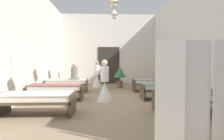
% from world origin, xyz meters
% --- Properties ---
extents(ground_plane, '(6.79, 11.21, 0.10)m').
position_xyz_m(ground_plane, '(0.00, 0.00, -0.05)').
color(ground_plane, '#8C755B').
extents(room_shell, '(6.59, 10.81, 4.56)m').
position_xyz_m(room_shell, '(0.00, 1.30, 2.29)').
color(room_shell, silver).
rests_on(room_shell, ground).
extents(bed_left_row_0, '(1.90, 0.84, 0.57)m').
position_xyz_m(bed_left_row_0, '(-2.05, -1.90, 0.44)').
color(bed_left_row_0, '#473828').
rests_on(bed_left_row_0, ground).
extents(bed_right_row_0, '(1.90, 0.84, 0.57)m').
position_xyz_m(bed_right_row_0, '(2.05, -1.90, 0.44)').
color(bed_right_row_0, '#473828').
rests_on(bed_right_row_0, ground).
extents(bed_left_row_1, '(1.90, 0.84, 0.57)m').
position_xyz_m(bed_left_row_1, '(-2.05, 0.00, 0.44)').
color(bed_left_row_1, '#473828').
rests_on(bed_left_row_1, ground).
extents(bed_right_row_1, '(1.90, 0.84, 0.57)m').
position_xyz_m(bed_right_row_1, '(2.05, 0.00, 0.44)').
color(bed_right_row_1, '#473828').
rests_on(bed_right_row_1, ground).
extents(bed_left_row_2, '(1.90, 0.84, 0.57)m').
position_xyz_m(bed_left_row_2, '(-2.05, 1.90, 0.44)').
color(bed_left_row_2, '#473828').
rests_on(bed_left_row_2, ground).
extents(bed_right_row_2, '(1.90, 0.84, 0.57)m').
position_xyz_m(bed_right_row_2, '(2.05, 1.90, 0.44)').
color(bed_right_row_2, '#473828').
rests_on(bed_right_row_2, ground).
extents(nurse_near_aisle, '(0.52, 0.52, 1.49)m').
position_xyz_m(nurse_near_aisle, '(-0.28, -0.33, 0.53)').
color(nurse_near_aisle, white).
rests_on(nurse_near_aisle, ground).
extents(nurse_mid_aisle, '(0.52, 0.52, 1.49)m').
position_xyz_m(nurse_mid_aisle, '(-0.69, 3.37, 0.53)').
color(nurse_mid_aisle, white).
rests_on(nurse_mid_aisle, ground).
extents(patient_seated_primary, '(0.44, 0.44, 0.80)m').
position_xyz_m(patient_seated_primary, '(-1.70, 1.87, 0.87)').
color(patient_seated_primary, slate).
rests_on(patient_seated_primary, bed_left_row_2).
extents(potted_plant, '(0.65, 0.65, 1.16)m').
position_xyz_m(potted_plant, '(0.56, 3.12, 0.78)').
color(potted_plant, brown).
rests_on(potted_plant, ground).
extents(privacy_screen, '(1.25, 0.20, 1.70)m').
position_xyz_m(privacy_screen, '(1.10, -4.05, 0.85)').
color(privacy_screen, silver).
rests_on(privacy_screen, ground).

